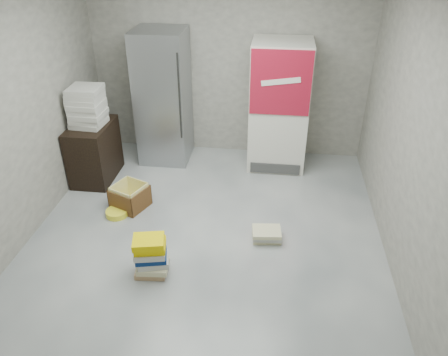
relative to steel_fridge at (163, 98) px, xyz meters
The scene contains 10 objects.
ground 2.50m from the steel_fridge, 67.10° to the right, with size 5.00×5.00×0.00m, color #BBBBB6.
room_shell 2.46m from the steel_fridge, 67.10° to the right, with size 4.04×5.04×2.82m.
steel_fridge is the anchor object (origin of this frame).
coke_cooler 1.65m from the steel_fridge, ahead, with size 0.80×0.73×1.80m.
wood_shelf 1.23m from the steel_fridge, 138.69° to the right, with size 0.50×0.80×0.80m, color black.
supply_box_stack 1.11m from the steel_fridge, 138.63° to the right, with size 0.44×0.43×0.52m.
phonebook_stack_main 2.67m from the steel_fridge, 79.95° to the right, with size 0.38×0.33×0.45m.
phonebook_stack_side 2.59m from the steel_fridge, 49.05° to the right, with size 0.35×0.32×0.14m.
cardboard_box 1.62m from the steel_fridge, 95.94° to the right, with size 0.51×0.51×0.31m.
bucket_lid 1.86m from the steel_fridge, 99.09° to the right, with size 0.27×0.27×0.07m, color yellow.
Camera 1 is at (0.70, -3.67, 3.16)m, focal length 35.00 mm.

